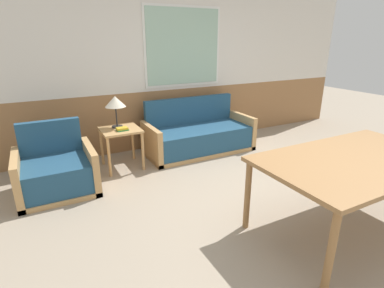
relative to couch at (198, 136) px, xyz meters
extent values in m
plane|color=gray|center=(0.02, -2.05, -0.26)|extent=(16.00, 16.00, 0.00)
cube|color=#996B42|center=(0.02, 0.58, 0.23)|extent=(7.20, 0.06, 0.98)
cube|color=silver|center=(0.02, 0.58, 1.58)|extent=(7.20, 0.06, 1.72)
cube|color=white|center=(0.00, 0.54, 1.41)|extent=(1.39, 0.01, 1.29)
cube|color=#99BCA8|center=(0.00, 0.54, 1.41)|extent=(1.31, 0.02, 1.21)
cube|color=tan|center=(0.00, -0.03, -0.23)|extent=(1.78, 0.79, 0.06)
cube|color=navy|center=(0.00, -0.05, -0.02)|extent=(1.62, 0.71, 0.35)
cube|color=navy|center=(0.00, 0.32, 0.38)|extent=(1.62, 0.10, 0.45)
cube|color=tan|center=(-0.85, -0.03, 0.02)|extent=(0.08, 0.79, 0.55)
cube|color=tan|center=(0.85, -0.03, 0.02)|extent=(0.08, 0.79, 0.55)
cube|color=tan|center=(-2.23, -0.45, -0.23)|extent=(0.90, 0.80, 0.06)
cube|color=navy|center=(-2.23, -0.47, -0.03)|extent=(0.74, 0.72, 0.34)
cube|color=navy|center=(-2.23, -0.10, 0.36)|extent=(0.74, 0.10, 0.43)
cube|color=tan|center=(-2.64, -0.45, 0.01)|extent=(0.08, 0.80, 0.54)
cube|color=tan|center=(-1.82, -0.45, 0.01)|extent=(0.08, 0.80, 0.54)
cube|color=tan|center=(-1.32, -0.07, 0.32)|extent=(0.54, 0.54, 0.03)
cylinder|color=tan|center=(-1.56, -0.31, 0.02)|extent=(0.04, 0.04, 0.56)
cylinder|color=tan|center=(-1.08, -0.31, 0.02)|extent=(0.04, 0.04, 0.56)
cylinder|color=tan|center=(-1.56, 0.17, 0.02)|extent=(0.04, 0.04, 0.56)
cylinder|color=tan|center=(-1.08, 0.17, 0.02)|extent=(0.04, 0.04, 0.56)
cylinder|color=#262628|center=(-1.34, 0.03, 0.34)|extent=(0.15, 0.15, 0.02)
cylinder|color=#262628|center=(-1.34, 0.03, 0.49)|extent=(0.02, 0.02, 0.28)
cone|color=beige|center=(-1.34, 0.03, 0.71)|extent=(0.29, 0.29, 0.15)
cube|color=#2D7F3D|center=(-1.31, -0.16, 0.34)|extent=(0.16, 0.14, 0.02)
cube|color=gold|center=(-1.32, -0.16, 0.36)|extent=(0.15, 0.12, 0.03)
cube|color=#9E7042|center=(0.25, -2.61, 0.48)|extent=(1.88, 1.07, 0.04)
cylinder|color=#9E7042|center=(-0.63, -3.09, 0.10)|extent=(0.06, 0.06, 0.72)
cylinder|color=#9E7042|center=(-0.63, -2.13, 0.10)|extent=(0.06, 0.06, 0.72)
cylinder|color=#9E7042|center=(1.13, -2.13, 0.10)|extent=(0.06, 0.06, 0.72)
camera|label=1|loc=(-2.32, -4.17, 1.55)|focal=28.00mm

